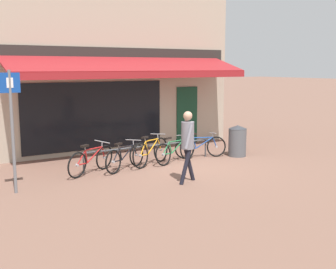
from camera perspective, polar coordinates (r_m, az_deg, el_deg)
name	(u,v)px	position (r m, az deg, el deg)	size (l,w,h in m)	color
ground_plane	(186,165)	(12.32, 2.50, -4.13)	(160.00, 160.00, 0.00)	brown
shop_front	(104,71)	(15.62, -8.65, 8.51)	(8.77, 4.63, 5.37)	tan
bike_rack_rail	(150,148)	(12.30, -2.50, -1.85)	(4.16, 0.04, 0.57)	#47494F
bicycle_red	(91,160)	(11.40, -10.36, -3.43)	(1.62, 0.92, 0.84)	black
bicycle_black	(125,157)	(11.70, -5.83, -3.08)	(1.57, 0.89, 0.80)	black
bicycle_orange	(151,152)	(12.23, -2.34, -2.34)	(1.64, 0.89, 0.88)	black
bicycle_green	(175,151)	(12.56, 0.99, -2.22)	(1.72, 0.76, 0.82)	black
bicycle_blue	(200,147)	(13.26, 4.42, -1.64)	(1.67, 0.61, 0.80)	black
pedestrian_adult	(188,138)	(10.28, 2.67, -0.51)	(0.59, 0.54, 1.78)	black
litter_bin	(237,141)	(13.61, 9.38, -0.82)	(0.58, 0.58, 1.00)	#515459
parking_sign	(12,120)	(9.91, -20.40, 1.89)	(0.44, 0.07, 2.77)	slate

